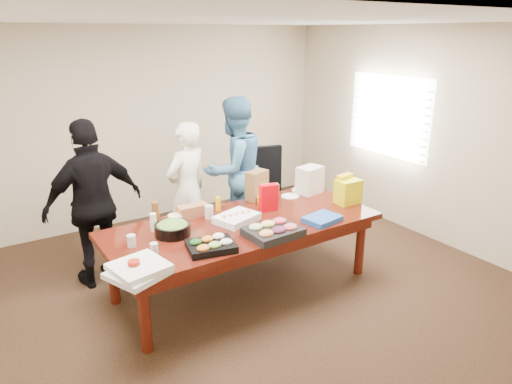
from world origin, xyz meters
TOP-DOWN VIEW (x-y plane):
  - floor at (0.00, 0.00)m, footprint 5.50×5.00m
  - ceiling at (0.00, 0.00)m, footprint 5.50×5.00m
  - wall_back at (0.00, 2.50)m, footprint 5.50×0.04m
  - wall_front at (0.00, -2.50)m, footprint 5.50×0.04m
  - wall_right at (2.75, 0.00)m, footprint 0.04×5.00m
  - window_panel at (2.72, 0.60)m, footprint 0.03×1.40m
  - window_blinds at (2.68, 0.60)m, footprint 0.04×1.36m
  - conference_table at (0.00, 0.00)m, footprint 2.80×1.20m
  - office_chair at (1.00, 0.90)m, footprint 0.72×0.72m
  - person_center at (-0.13, 1.06)m, footprint 0.69×0.57m
  - person_right at (0.59, 1.17)m, footprint 1.02×0.86m
  - person_left at (-1.23, 0.96)m, footprint 1.11×0.59m
  - veggie_tray at (-0.57, -0.38)m, footprint 0.48×0.41m
  - fruit_tray at (0.07, -0.43)m, footprint 0.52×0.42m
  - sheet_cake at (-0.04, 0.06)m, footprint 0.50×0.43m
  - salad_bowl at (-0.73, 0.10)m, footprint 0.44×0.44m
  - chip_bag_blue at (0.70, -0.42)m, footprint 0.40×0.32m
  - chip_bag_red at (0.42, 0.15)m, footprint 0.21×0.11m
  - chip_bag_yellow at (1.30, -0.09)m, footprint 0.23×0.12m
  - chip_bag_orange at (0.44, 0.16)m, footprint 0.20×0.13m
  - mayo_jar at (-0.24, 0.30)m, footprint 0.10×0.10m
  - mustard_bottle at (-0.05, 0.44)m, footprint 0.06×0.06m
  - dressing_bottle at (-0.74, 0.50)m, footprint 0.08×0.08m
  - ranch_bottle at (-0.85, 0.29)m, footprint 0.07×0.07m
  - banana_bunch at (0.54, 0.36)m, footprint 0.26×0.20m
  - bread_loaf at (-0.36, 0.43)m, footprint 0.32×0.14m
  - kraft_bag at (0.50, 0.51)m, footprint 0.29×0.22m
  - red_cup at (-1.30, -0.45)m, footprint 0.11×0.11m
  - clear_cup_a at (-1.02, -0.17)m, footprint 0.08×0.08m
  - clear_cup_b at (-1.14, 0.07)m, footprint 0.10×0.10m
  - pizza_box_lower at (-1.28, -0.48)m, footprint 0.53×0.53m
  - pizza_box_upper at (-1.26, -0.47)m, footprint 0.47×0.47m
  - plate_a at (1.13, 0.46)m, footprint 0.32×0.32m
  - plate_b at (0.88, 0.37)m, footprint 0.27×0.27m
  - dip_bowl_a at (0.49, 0.28)m, footprint 0.20×0.20m
  - dip_bowl_b at (-0.56, 0.42)m, footprint 0.18×0.18m
  - grocery_bag_white at (1.16, 0.36)m, footprint 0.34×0.28m
  - grocery_bag_yellow at (1.30, -0.16)m, footprint 0.28×0.19m

SIDE VIEW (x-z plane):
  - floor at x=0.00m, z-range -0.02..0.00m
  - conference_table at x=0.00m, z-range 0.00..0.75m
  - office_chair at x=1.00m, z-range 0.00..1.14m
  - plate_b at x=0.88m, z-range 0.75..0.76m
  - plate_a at x=1.13m, z-range 0.75..0.76m
  - pizza_box_lower at x=-1.28m, z-range 0.75..0.80m
  - chip_bag_blue at x=0.70m, z-range 0.75..0.80m
  - dip_bowl_b at x=-0.56m, z-range 0.75..0.81m
  - veggie_tray at x=-0.57m, z-range 0.75..0.81m
  - dip_bowl_a at x=0.49m, z-range 0.75..0.81m
  - sheet_cake at x=-0.04m, z-range 0.75..0.82m
  - banana_bunch at x=0.54m, z-range 0.75..0.82m
  - fruit_tray at x=0.07m, z-range 0.75..0.83m
  - clear_cup_a at x=-1.02m, z-range 0.75..0.85m
  - salad_bowl at x=-0.73m, z-range 0.75..0.86m
  - clear_cup_b at x=-1.14m, z-range 0.75..0.86m
  - bread_loaf at x=-0.36m, z-range 0.75..0.88m
  - red_cup at x=-1.30m, z-range 0.75..0.88m
  - mayo_jar at x=-0.24m, z-range 0.75..0.89m
  - pizza_box_upper at x=-1.26m, z-range 0.80..0.84m
  - person_center at x=-0.13m, z-range 0.00..1.64m
  - mustard_bottle at x=-0.05m, z-range 0.75..0.91m
  - ranch_bottle at x=-0.85m, z-range 0.75..0.94m
  - dressing_bottle at x=-0.74m, z-range 0.75..0.97m
  - grocery_bag_yellow at x=1.30m, z-range 0.75..1.02m
  - chip_bag_orange at x=0.44m, z-range 0.75..1.04m
  - chip_bag_red at x=0.42m, z-range 0.75..1.04m
  - person_left at x=-1.23m, z-range 0.00..1.80m
  - chip_bag_yellow at x=1.30m, z-range 0.75..1.07m
  - grocery_bag_white at x=1.16m, z-range 0.75..1.07m
  - kraft_bag at x=0.50m, z-range 0.75..1.09m
  - person_right at x=0.59m, z-range 0.00..1.86m
  - wall_back at x=0.00m, z-range 0.00..2.70m
  - wall_front at x=0.00m, z-range 0.00..2.70m
  - wall_right at x=2.75m, z-range 0.00..2.70m
  - window_panel at x=2.72m, z-range 0.95..2.05m
  - window_blinds at x=2.68m, z-range 1.00..2.00m
  - ceiling at x=0.00m, z-range 2.70..2.72m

